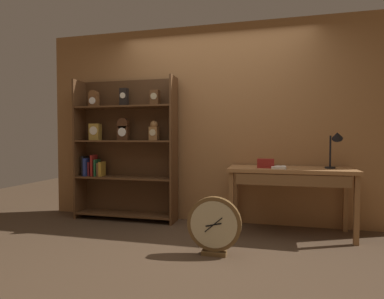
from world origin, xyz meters
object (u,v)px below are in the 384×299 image
(bookshelf, at_px, (124,149))
(round_clock_large, at_px, (214,225))
(open_repair_manual, at_px, (279,167))
(workbench, at_px, (290,176))
(toolbox_small, at_px, (266,163))
(desk_lamp, at_px, (335,142))

(bookshelf, bearing_deg, round_clock_large, -35.83)
(open_repair_manual, xyz_separation_m, round_clock_large, (-0.61, -0.76, -0.50))
(workbench, relative_size, open_repair_manual, 6.35)
(bookshelf, bearing_deg, toolbox_small, -6.97)
(open_repair_manual, bearing_deg, toolbox_small, 167.92)
(round_clock_large, bearing_deg, bookshelf, 144.17)
(round_clock_large, bearing_deg, open_repair_manual, 51.59)
(desk_lamp, distance_m, toolbox_small, 0.80)
(workbench, distance_m, open_repair_manual, 0.18)
(toolbox_small, bearing_deg, workbench, 9.68)
(workbench, relative_size, desk_lamp, 3.14)
(desk_lamp, bearing_deg, open_repair_manual, -170.88)
(bookshelf, xyz_separation_m, desk_lamp, (2.64, -0.17, 0.10))
(bookshelf, xyz_separation_m, toolbox_small, (1.89, -0.23, -0.14))
(toolbox_small, bearing_deg, bookshelf, 173.03)
(bookshelf, distance_m, open_repair_manual, 2.06)
(bookshelf, relative_size, desk_lamp, 4.29)
(desk_lamp, xyz_separation_m, open_repair_manual, (-0.61, -0.10, -0.29))
(workbench, bearing_deg, round_clock_large, -131.08)
(bookshelf, relative_size, round_clock_large, 3.43)
(workbench, bearing_deg, toolbox_small, -170.32)
(desk_lamp, xyz_separation_m, toolbox_small, (-0.75, -0.07, -0.25))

